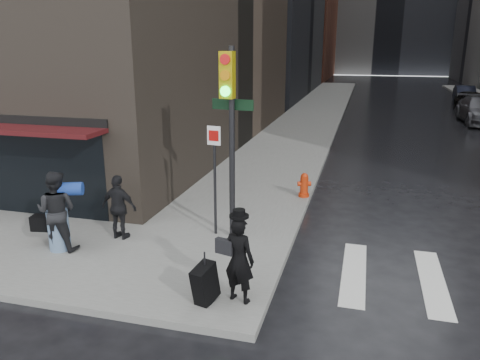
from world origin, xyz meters
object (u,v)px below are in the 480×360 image
object	(u,v)px
traffic_light	(228,119)
parked_car_5	(465,94)
fire_hydrant	(304,186)
parked_car_4	(471,101)
man_jeans	(57,211)
man_overcoat	(232,263)
man_greycoat	(119,207)

from	to	relation	value
traffic_light	parked_car_5	xyz separation A→B (m)	(11.07, 33.39, -2.40)
fire_hydrant	parked_car_4	world-z (taller)	parked_car_4
man_jeans	traffic_light	bearing A→B (deg)	-164.69
man_overcoat	parked_car_4	size ratio (longest dim) A/B	0.42
man_jeans	parked_car_5	distance (m)	38.02
man_jeans	fire_hydrant	world-z (taller)	man_jeans
man_greycoat	fire_hydrant	xyz separation A→B (m)	(3.92, 4.46, -0.46)
fire_hydrant	parked_car_5	xyz separation A→B (m)	(9.72, 29.66, 0.21)
man_greycoat	parked_car_5	xyz separation A→B (m)	(13.63, 34.12, -0.25)
man_overcoat	man_greycoat	size ratio (longest dim) A/B	1.14
man_jeans	parked_car_4	size ratio (longest dim) A/B	0.43
traffic_light	fire_hydrant	size ratio (longest dim) A/B	5.99
parked_car_4	parked_car_5	xyz separation A→B (m)	(0.56, 5.78, -0.05)
man_jeans	man_greycoat	distance (m)	1.42
man_overcoat	fire_hydrant	size ratio (longest dim) A/B	2.40
man_greycoat	fire_hydrant	distance (m)	5.96
traffic_light	fire_hydrant	distance (m)	4.75
man_overcoat	parked_car_5	distance (m)	37.64
man_overcoat	traffic_light	world-z (taller)	traffic_light
man_jeans	man_greycoat	world-z (taller)	man_jeans
man_jeans	parked_car_5	world-z (taller)	man_jeans
traffic_light	parked_car_4	distance (m)	29.63
man_greycoat	parked_car_5	bearing A→B (deg)	-106.32
man_overcoat	man_jeans	world-z (taller)	man_jeans
man_jeans	man_greycoat	xyz separation A→B (m)	(1.06, 0.94, -0.14)
man_greycoat	fire_hydrant	world-z (taller)	man_greycoat
traffic_light	man_jeans	bearing A→B (deg)	-148.50
man_overcoat	man_greycoat	distance (m)	4.05
fire_hydrant	man_jeans	bearing A→B (deg)	-132.63
man_overcoat	man_greycoat	world-z (taller)	man_overcoat
fire_hydrant	man_overcoat	bearing A→B (deg)	-94.02
man_greycoat	parked_car_4	distance (m)	31.21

